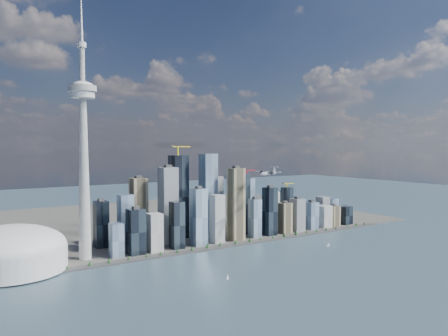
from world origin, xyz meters
TOP-DOWN VIEW (x-y plane):
  - ground at (0.00, 0.00)m, footprint 4000.00×4000.00m
  - seawall at (0.00, 250.00)m, footprint 1100.00×22.00m
  - land at (0.00, 700.00)m, footprint 1400.00×900.00m
  - shoreline_trees at (0.00, 250.00)m, footprint 960.53×7.20m
  - skyscraper_cluster at (59.62, 336.82)m, footprint 736.00×142.00m
  - needle_tower at (-300.00, 310.00)m, footprint 56.00×56.00m
  - dome_stadium at (-440.00, 300.00)m, footprint 200.00×200.00m
  - airplane at (116.85, 223.02)m, footprint 73.97×66.29m
  - sailboat_west at (-122.10, 41.65)m, footprint 7.68×4.34m
  - sailboat_east at (218.74, 122.98)m, footprint 7.36×4.63m

SIDE VIEW (x-z plane):
  - ground at x=0.00m, z-range 0.00..0.00m
  - land at x=0.00m, z-range 0.00..3.00m
  - seawall at x=0.00m, z-range 0.00..4.00m
  - sailboat_east at x=218.74m, z-range -1.90..8.68m
  - sailboat_west at x=-122.10m, z-range -1.94..8.90m
  - shoreline_trees at x=0.00m, z-range 4.38..13.18m
  - dome_stadium at x=-440.00m, z-range -3.56..82.44m
  - skyscraper_cluster at x=59.62m, z-range -45.41..191.59m
  - airplane at x=116.85m, z-range 163.23..181.99m
  - needle_tower at x=-300.00m, z-range -39.41..511.09m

